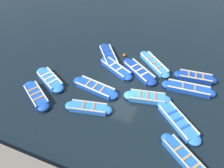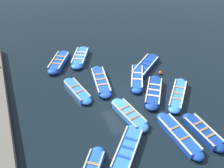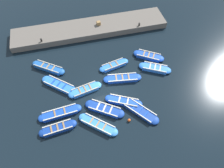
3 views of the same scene
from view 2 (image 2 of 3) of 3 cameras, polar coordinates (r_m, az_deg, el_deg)
name	(u,v)px [view 2 (image 2 of 3)]	position (r m, az deg, el deg)	size (l,w,h in m)	color
ground_plane	(123,94)	(18.18, 2.50, -2.17)	(120.00, 120.00, 0.00)	black
boat_outer_left	(137,78)	(19.39, 5.45, 1.35)	(2.26, 3.46, 0.41)	#1947B7
boat_centre	(127,149)	(14.77, 3.35, -13.99)	(3.27, 3.51, 0.37)	blue
boat_near_quay	(179,135)	(15.82, 14.36, -10.69)	(1.10, 3.93, 0.42)	#1947B7
boat_tucked	(77,91)	(18.32, -7.62, -1.45)	(1.43, 3.35, 0.40)	blue
boat_broadside	(203,132)	(16.36, 19.20, -9.75)	(1.08, 3.30, 0.46)	navy
boat_stern_in	(178,95)	(18.38, 14.12, -2.31)	(3.05, 3.31, 0.39)	#3884E0
boat_far_corner	(129,114)	(16.50, 3.74, -6.62)	(1.50, 3.44, 0.41)	#3884E0
boat_mid_row	(154,92)	(18.29, 9.06, -1.71)	(2.82, 3.57, 0.40)	navy
boat_bow_out	(101,81)	(19.00, -2.46, 0.63)	(1.38, 3.88, 0.41)	#1947B7
boat_alongside	(59,62)	(21.38, -11.51, 4.72)	(2.55, 3.28, 0.45)	#1947B7
boat_drifting	(80,57)	(21.71, -6.97, 5.80)	(2.39, 3.35, 0.42)	blue
boat_inner_gap	(145,66)	(20.74, 7.29, 3.94)	(3.59, 3.04, 0.38)	navy
buoy_orange_near	(160,73)	(20.22, 10.50, 2.44)	(0.27, 0.27, 0.27)	#E05119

